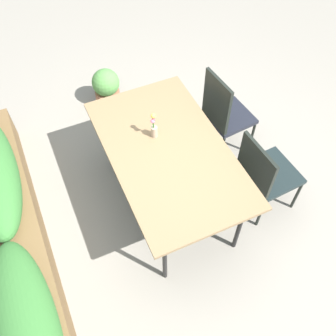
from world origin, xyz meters
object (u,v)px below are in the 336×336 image
(planter_box, at_px, (13,249))
(potted_plant, at_px, (106,87))
(chair_near_left, at_px, (265,172))
(dining_table, at_px, (168,154))
(flower_vase, at_px, (154,127))
(chair_near_right, at_px, (224,113))

(planter_box, bearing_deg, potted_plant, -39.15)
(chair_near_left, bearing_deg, dining_table, -119.60)
(dining_table, xyz_separation_m, chair_near_left, (-0.38, -0.77, -0.22))
(flower_vase, xyz_separation_m, potted_plant, (1.37, 0.04, -0.64))
(chair_near_left, height_order, planter_box, chair_near_left)
(planter_box, bearing_deg, chair_near_left, -97.22)
(dining_table, bearing_deg, flower_vase, 11.45)
(flower_vase, height_order, potted_plant, flower_vase)
(dining_table, bearing_deg, potted_plant, 2.84)
(flower_vase, bearing_deg, dining_table, -168.55)
(flower_vase, relative_size, potted_plant, 0.54)
(chair_near_left, distance_m, flower_vase, 1.06)
(flower_vase, height_order, planter_box, flower_vase)
(chair_near_left, xyz_separation_m, potted_plant, (1.94, 0.85, -0.26))
(flower_vase, bearing_deg, chair_near_left, -125.42)
(chair_near_left, height_order, flower_vase, flower_vase)
(chair_near_left, height_order, potted_plant, chair_near_left)
(flower_vase, relative_size, planter_box, 0.08)
(dining_table, xyz_separation_m, chair_near_right, (0.37, -0.77, -0.16))
(dining_table, height_order, chair_near_right, chair_near_right)
(dining_table, relative_size, chair_near_left, 1.84)
(dining_table, height_order, potted_plant, dining_table)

